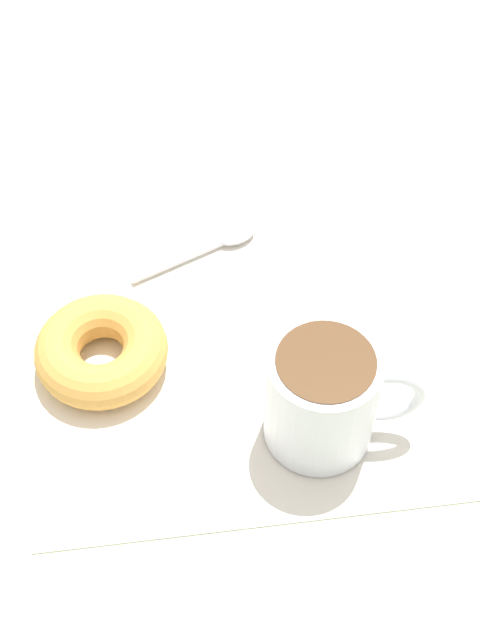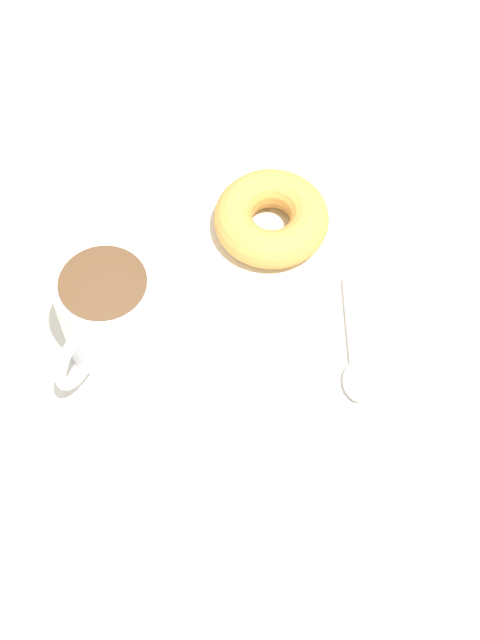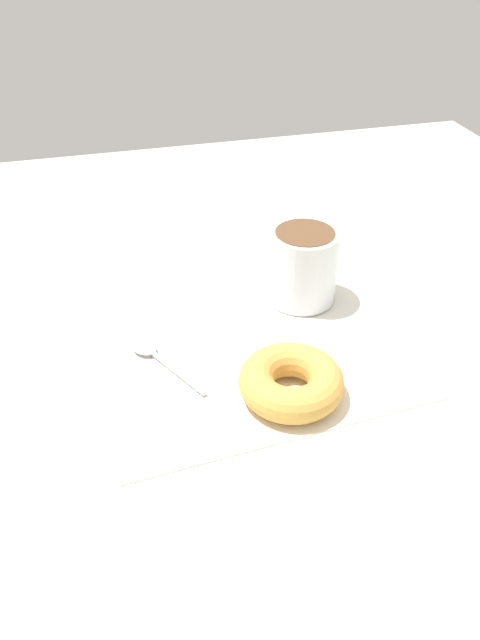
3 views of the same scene
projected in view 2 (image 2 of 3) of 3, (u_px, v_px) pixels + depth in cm
name	position (u px, v px, depth cm)	size (l,w,h in cm)	color
ground_plane	(222.00, 333.00, 76.94)	(120.00, 120.00, 2.00)	beige
napkin	(240.00, 333.00, 75.63)	(32.99, 32.99, 0.30)	white
coffee_cup	(108.00, 313.00, 71.09)	(11.43, 8.02, 8.87)	silver
donut	(271.00, 218.00, 79.41)	(10.32, 10.32, 3.50)	gold
spoon	(354.00, 369.00, 73.25)	(11.62, 7.03, 0.90)	silver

